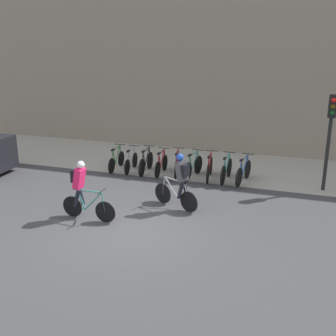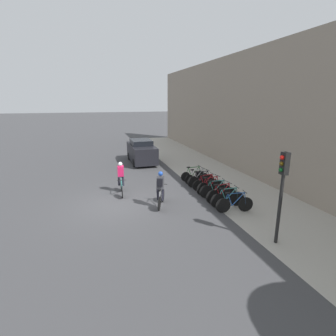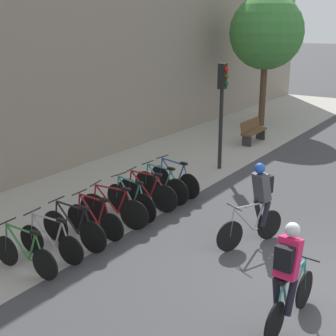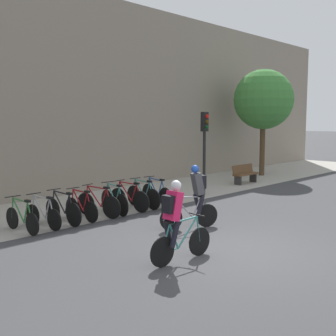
{
  "view_description": "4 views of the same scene",
  "coord_description": "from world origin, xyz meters",
  "views": [
    {
      "loc": [
        4.3,
        -9.61,
        5.14
      ],
      "look_at": [
        0.02,
        3.47,
        0.78
      ],
      "focal_mm": 45.0,
      "sensor_mm": 36.0,
      "label": 1
    },
    {
      "loc": [
        12.13,
        -1.01,
        4.96
      ],
      "look_at": [
        -0.38,
        2.68,
        1.55
      ],
      "focal_mm": 28.0,
      "sensor_mm": 36.0,
      "label": 2
    },
    {
      "loc": [
        -7.59,
        -1.55,
        4.47
      ],
      "look_at": [
        -0.14,
        3.48,
        1.66
      ],
      "focal_mm": 50.0,
      "sensor_mm": 36.0,
      "label": 3
    },
    {
      "loc": [
        -7.85,
        -5.44,
        3.0
      ],
      "look_at": [
        0.59,
        2.69,
        1.65
      ],
      "focal_mm": 45.0,
      "sensor_mm": 36.0,
      "label": 4
    }
  ],
  "objects": [
    {
      "name": "building_facade",
      "position": [
        0.0,
        9.3,
        4.06
      ],
      "size": [
        44.0,
        0.6,
        8.12
      ],
      "primitive_type": "cube",
      "color": "gray",
      "rests_on": "ground"
    },
    {
      "name": "parked_bike_1",
      "position": [
        -2.01,
        4.99,
        0.38
      ],
      "size": [
        0.46,
        1.61,
        0.94
      ],
      "color": "black",
      "rests_on": "ground"
    },
    {
      "name": "cyclist_pink",
      "position": [
        -1.58,
        0.38,
        0.95
      ],
      "size": [
        1.74,
        0.46,
        1.76
      ],
      "color": "black",
      "rests_on": "ground"
    },
    {
      "name": "parked_bike_3",
      "position": [
        -0.75,
        4.99,
        0.39
      ],
      "size": [
        0.46,
        1.58,
        0.95
      ],
      "color": "black",
      "rests_on": "ground"
    },
    {
      "name": "parked_bike_2",
      "position": [
        -1.38,
        4.99,
        0.41
      ],
      "size": [
        0.46,
        1.71,
        0.98
      ],
      "color": "black",
      "rests_on": "ground"
    },
    {
      "name": "bench",
      "position": [
        8.86,
        5.6,
        0.47
      ],
      "size": [
        1.6,
        0.44,
        0.89
      ],
      "color": "brown",
      "rests_on": "ground"
    },
    {
      "name": "parked_bike_6",
      "position": [
        1.14,
        4.99,
        0.41
      ],
      "size": [
        0.46,
        1.73,
        0.99
      ],
      "color": "black",
      "rests_on": "ground"
    },
    {
      "name": "parked_bike_7",
      "position": [
        1.77,
        4.99,
        0.42
      ],
      "size": [
        0.46,
        1.74,
        0.99
      ],
      "color": "black",
      "rests_on": "ground"
    },
    {
      "name": "parked_bike_8",
      "position": [
        2.4,
        4.99,
        0.41
      ],
      "size": [
        0.46,
        1.74,
        0.98
      ],
      "color": "black",
      "rests_on": "ground"
    },
    {
      "name": "parked_bike_4",
      "position": [
        -0.12,
        4.99,
        0.41
      ],
      "size": [
        0.51,
        1.73,
        0.99
      ],
      "color": "black",
      "rests_on": "ground"
    },
    {
      "name": "street_tree_0",
      "position": [
        11.97,
        6.59,
        4.05
      ],
      "size": [
        3.18,
        3.18,
        5.66
      ],
      "color": "#4C3823",
      "rests_on": "ground"
    },
    {
      "name": "kerb_strip",
      "position": [
        0.0,
        6.75,
        0.0
      ],
      "size": [
        44.0,
        4.5,
        0.01
      ],
      "primitive_type": "cube",
      "color": "#A39E93",
      "rests_on": "ground"
    },
    {
      "name": "parked_bike_0",
      "position": [
        -2.64,
        4.99,
        0.38
      ],
      "size": [
        0.46,
        1.62,
        0.94
      ],
      "color": "black",
      "rests_on": "ground"
    },
    {
      "name": "parked_bike_5",
      "position": [
        0.51,
        4.99,
        0.41
      ],
      "size": [
        0.46,
        1.68,
        0.99
      ],
      "color": "black",
      "rests_on": "ground"
    },
    {
      "name": "cyclist_grey",
      "position": [
        0.91,
        1.94,
        0.95
      ],
      "size": [
        1.59,
        0.78,
        1.77
      ],
      "color": "black",
      "rests_on": "ground"
    },
    {
      "name": "ground",
      "position": [
        0.0,
        0.0,
        0.0
      ],
      "size": [
        200.0,
        200.0,
        0.0
      ],
      "primitive_type": "plane",
      "color": "#3D3D3F"
    },
    {
      "name": "traffic_light_pole",
      "position": [
        5.16,
        5.06,
        2.3
      ],
      "size": [
        0.26,
        0.3,
        3.3
      ],
      "color": "black",
      "rests_on": "ground"
    }
  ]
}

